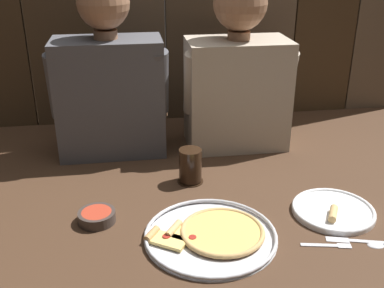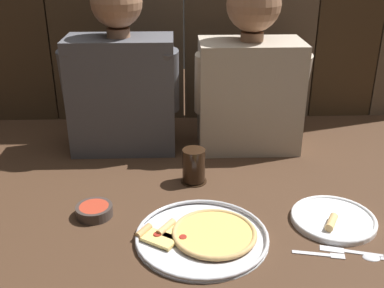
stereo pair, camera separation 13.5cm
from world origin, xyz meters
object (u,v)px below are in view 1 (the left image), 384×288
Objects in this scene: drinking_glass at (190,166)px; diner_left at (109,76)px; dinner_plate at (333,210)px; pizza_tray at (213,234)px; diner_right at (238,71)px; dipping_bowl at (97,216)px.

drinking_glass is 0.18× the size of diner_left.
pizza_tray is at bearing -170.02° from dinner_plate.
drinking_glass is 0.42m from diner_right.
pizza_tray is 1.50× the size of dinner_plate.
diner_right is at bearing 107.87° from dinner_plate.
drinking_glass reaches higher than dipping_bowl.
dinner_plate is 2.26× the size of dipping_bowl.
diner_right is at bearing 0.07° from diner_left.
drinking_glass is 1.09× the size of dipping_bowl.
pizza_tray is 0.33m from dipping_bowl.
diner_left is at bearing 114.13° from pizza_tray.
dinner_plate is 0.38× the size of diner_left.
diner_right is (0.20, 0.59, 0.28)m from pizza_tray.
drinking_glass is at bearing 147.03° from dinner_plate.
diner_right is (-0.17, 0.52, 0.28)m from dinner_plate.
dipping_bowl is (-0.31, 0.12, 0.01)m from pizza_tray.
diner_left is (-0.25, 0.28, 0.23)m from drinking_glass.
pizza_tray is 0.57× the size of diner_right.
drinking_glass reaches higher than pizza_tray.
pizza_tray is 0.37m from dinner_plate.
diner_left is at bearing 131.84° from drinking_glass.
dinner_plate reaches higher than dipping_bowl.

